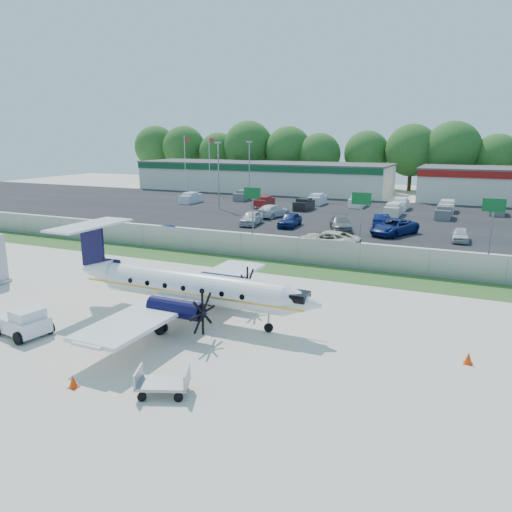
% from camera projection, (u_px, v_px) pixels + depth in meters
% --- Properties ---
extents(ground, '(170.00, 170.00, 0.00)m').
position_uv_depth(ground, '(211.00, 320.00, 27.47)').
color(ground, beige).
rests_on(ground, ground).
extents(grass_verge, '(170.00, 4.00, 0.02)m').
position_uv_depth(grass_verge, '(288.00, 268.00, 38.10)').
color(grass_verge, '#2D561E').
rests_on(grass_verge, ground).
extents(access_road, '(170.00, 8.00, 0.02)m').
position_uv_depth(access_road, '(316.00, 250.00, 44.31)').
color(access_road, black).
rests_on(access_road, ground).
extents(parking_lot, '(170.00, 32.00, 0.02)m').
position_uv_depth(parking_lot, '(366.00, 216.00, 62.93)').
color(parking_lot, black).
rests_on(parking_lot, ground).
extents(perimeter_fence, '(120.00, 0.06, 1.99)m').
position_uv_depth(perimeter_fence, '(297.00, 250.00, 39.65)').
color(perimeter_fence, gray).
rests_on(perimeter_fence, ground).
extents(building_west, '(46.40, 12.40, 5.24)m').
position_uv_depth(building_west, '(262.00, 177.00, 91.38)').
color(building_west, silver).
rests_on(building_west, ground).
extents(sign_left, '(1.80, 0.26, 5.00)m').
position_uv_depth(sign_left, '(252.00, 200.00, 50.12)').
color(sign_left, gray).
rests_on(sign_left, ground).
extents(sign_mid, '(1.80, 0.26, 5.00)m').
position_uv_depth(sign_mid, '(361.00, 206.00, 45.74)').
color(sign_mid, gray).
rests_on(sign_mid, ground).
extents(sign_right, '(1.80, 0.26, 5.00)m').
position_uv_depth(sign_right, '(493.00, 213.00, 41.35)').
color(sign_right, gray).
rests_on(sign_right, ground).
extents(flagpole_west, '(1.06, 0.12, 10.00)m').
position_uv_depth(flagpole_west, '(185.00, 160.00, 89.23)').
color(flagpole_west, silver).
rests_on(flagpole_west, ground).
extents(flagpole_east, '(1.06, 0.12, 10.00)m').
position_uv_depth(flagpole_east, '(210.00, 161.00, 87.24)').
color(flagpole_east, silver).
rests_on(flagpole_east, ground).
extents(light_pole_nw, '(0.90, 0.35, 9.09)m').
position_uv_depth(light_pole_nw, '(218.00, 171.00, 67.91)').
color(light_pole_nw, gray).
rests_on(light_pole_nw, ground).
extents(light_pole_sw, '(0.90, 0.35, 9.09)m').
position_uv_depth(light_pole_sw, '(249.00, 167.00, 76.78)').
color(light_pole_sw, gray).
rests_on(light_pole_sw, ground).
extents(tree_line, '(112.00, 6.00, 14.00)m').
position_uv_depth(tree_line, '(405.00, 190.00, 93.08)').
color(tree_line, '#205017').
rests_on(tree_line, ground).
extents(aircraft, '(15.38, 15.20, 4.80)m').
position_uv_depth(aircraft, '(188.00, 286.00, 27.28)').
color(aircraft, silver).
rests_on(aircraft, ground).
extents(pushback_tug, '(2.94, 2.34, 1.46)m').
position_uv_depth(pushback_tug, '(24.00, 322.00, 25.19)').
color(pushback_tug, silver).
rests_on(pushback_tug, ground).
extents(baggage_cart_far, '(2.31, 1.87, 1.05)m').
position_uv_depth(baggage_cart_far, '(163.00, 383.00, 19.43)').
color(baggage_cart_far, gray).
rests_on(baggage_cart_far, ground).
extents(cone_nose, '(0.39, 0.39, 0.55)m').
position_uv_depth(cone_nose, '(468.00, 358.00, 22.10)').
color(cone_nose, red).
rests_on(cone_nose, ground).
extents(cone_port_wing, '(0.38, 0.38, 0.53)m').
position_uv_depth(cone_port_wing, '(73.00, 382.00, 20.01)').
color(cone_port_wing, red).
rests_on(cone_port_wing, ground).
extents(cone_starboard_wing, '(0.43, 0.43, 0.60)m').
position_uv_depth(cone_starboard_wing, '(302.00, 259.00, 39.88)').
color(cone_starboard_wing, red).
rests_on(cone_starboard_wing, ground).
extents(road_car_west, '(4.49, 1.85, 1.45)m').
position_uv_depth(road_car_west, '(169.00, 241.00, 47.94)').
color(road_car_west, navy).
rests_on(road_car_west, ground).
extents(road_car_mid, '(6.08, 2.94, 1.67)m').
position_uv_depth(road_car_mid, '(326.00, 249.00, 44.61)').
color(road_car_mid, beige).
rests_on(road_car_mid, ground).
extents(parked_car_a, '(2.46, 4.82, 1.57)m').
position_uv_depth(parked_car_a, '(251.00, 225.00, 56.84)').
color(parked_car_a, silver).
rests_on(parked_car_a, ground).
extents(parked_car_b, '(2.07, 4.65, 1.55)m').
position_uv_depth(parked_car_b, '(290.00, 227.00, 55.65)').
color(parked_car_b, navy).
rests_on(parked_car_b, ground).
extents(parked_car_c, '(3.76, 5.66, 1.52)m').
position_uv_depth(parked_car_c, '(340.00, 230.00, 53.54)').
color(parked_car_c, '#595B5E').
rests_on(parked_car_c, ground).
extents(parked_car_d, '(4.88, 6.43, 1.62)m').
position_uv_depth(parked_car_d, '(393.00, 235.00, 51.02)').
color(parked_car_d, navy).
rests_on(parked_car_d, ground).
extents(parked_car_e, '(1.76, 3.95, 1.32)m').
position_uv_depth(parked_car_e, '(460.00, 242.00, 47.86)').
color(parked_car_e, silver).
rests_on(parked_car_e, ground).
extents(parked_car_f, '(3.33, 5.78, 1.58)m').
position_uv_depth(parked_car_f, '(273.00, 217.00, 62.31)').
color(parked_car_f, silver).
rests_on(parked_car_f, ground).
extents(parked_car_g, '(1.58, 4.13, 1.34)m').
position_uv_depth(parked_car_g, '(381.00, 225.00, 56.56)').
color(parked_car_g, navy).
rests_on(parked_car_g, ground).
extents(far_parking_rows, '(56.00, 10.00, 1.60)m').
position_uv_depth(far_parking_rows, '(374.00, 211.00, 67.37)').
color(far_parking_rows, gray).
rests_on(far_parking_rows, ground).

